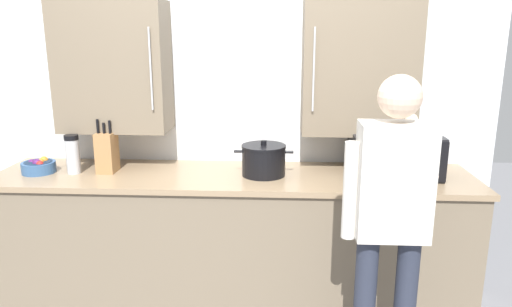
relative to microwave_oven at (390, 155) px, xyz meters
name	(u,v)px	position (x,y,z in m)	size (l,w,h in m)	color
back_wall_tiled	(237,91)	(-0.99, 0.28, 0.36)	(3.49, 0.44, 2.76)	silver
counter_unit	(234,244)	(-0.99, -0.03, -0.61)	(3.04, 0.67, 0.95)	#756651
microwave_oven	(390,155)	(0.00, 0.00, 0.00)	(0.55, 0.73, 0.27)	black
stock_pot	(264,160)	(-0.79, -0.04, -0.04)	(0.37, 0.28, 0.22)	black
fruit_bowl	(39,166)	(-2.23, -0.07, -0.09)	(0.21, 0.21, 0.10)	#335684
thermos_flask	(73,154)	(-2.00, -0.07, -0.01)	(0.09, 0.09, 0.25)	#B7BABF
knife_block	(107,152)	(-1.80, -0.02, 0.00)	(0.11, 0.15, 0.35)	#A37547
person_figure	(391,213)	(-0.15, -0.75, -0.10)	(0.45, 0.56, 1.65)	#282D3D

